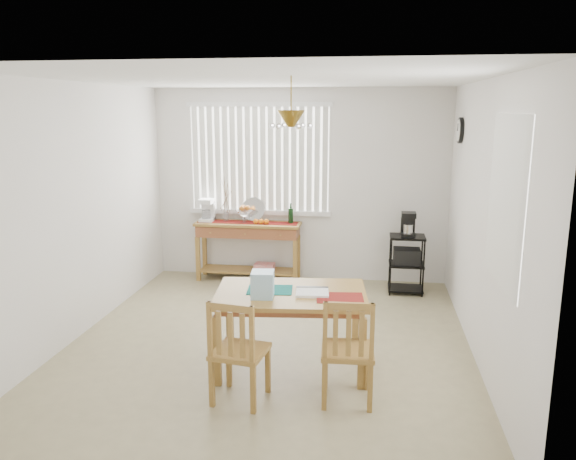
% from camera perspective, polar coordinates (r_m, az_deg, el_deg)
% --- Properties ---
extents(ground, '(4.00, 4.50, 0.01)m').
position_cam_1_polar(ground, '(5.86, -1.80, -11.25)').
color(ground, tan).
extents(room_shell, '(4.20, 4.70, 2.70)m').
position_cam_1_polar(room_shell, '(5.43, -1.86, 5.46)').
color(room_shell, white).
rests_on(room_shell, ground).
extents(sideboard, '(1.43, 0.40, 0.81)m').
position_cam_1_polar(sideboard, '(7.69, -4.01, -0.72)').
color(sideboard, olive).
rests_on(sideboard, ground).
extents(sideboard_items, '(1.36, 0.34, 0.62)m').
position_cam_1_polar(sideboard_items, '(7.70, -5.79, 1.73)').
color(sideboard_items, maroon).
rests_on(sideboard_items, sideboard).
extents(wire_cart, '(0.44, 0.35, 0.75)m').
position_cam_1_polar(wire_cart, '(7.33, 11.95, -2.86)').
color(wire_cart, black).
rests_on(wire_cart, ground).
extents(cart_items, '(0.18, 0.21, 0.31)m').
position_cam_1_polar(cart_items, '(7.24, 12.10, 0.52)').
color(cart_items, black).
rests_on(cart_items, wire_cart).
extents(dining_table, '(1.43, 1.00, 0.72)m').
position_cam_1_polar(dining_table, '(5.09, 0.29, -7.20)').
color(dining_table, olive).
rests_on(dining_table, ground).
extents(table_items, '(1.07, 0.47, 0.23)m').
position_cam_1_polar(table_items, '(4.93, -1.29, -5.78)').
color(table_items, '#126A64').
rests_on(table_items, dining_table).
extents(chair_left, '(0.46, 0.46, 0.89)m').
position_cam_1_polar(chair_left, '(4.60, -5.09, -12.20)').
color(chair_left, olive).
rests_on(chair_left, ground).
extents(chair_right, '(0.44, 0.44, 0.90)m').
position_cam_1_polar(chair_right, '(4.60, 6.08, -12.14)').
color(chair_right, olive).
rests_on(chair_right, ground).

